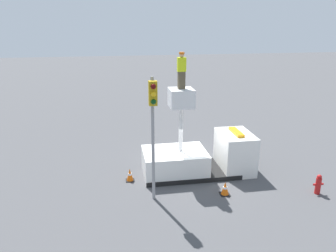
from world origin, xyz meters
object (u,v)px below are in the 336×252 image
Objects in this scene: fire_hydrant at (318,184)px; traffic_cone_curbside at (225,189)px; traffic_light_pole at (153,116)px; traffic_cone_rear at (130,175)px; worker at (182,71)px; bucket_truck at (200,156)px.

traffic_cone_curbside is at bearing 171.73° from fire_hydrant.
traffic_light_pole is 4.26m from traffic_cone_rear.
traffic_light_pole is at bearing 174.74° from fire_hydrant.
worker reaches higher than traffic_cone_rear.
bucket_truck is at bearing 147.85° from fire_hydrant.
worker is (-1.02, 0.00, 4.49)m from bucket_truck.
fire_hydrant is (4.88, -3.07, -0.46)m from bucket_truck.
fire_hydrant is 1.46× the size of traffic_cone_rear.
worker reaches higher than bucket_truck.
traffic_cone_rear is 1.03× the size of traffic_cone_curbside.
fire_hydrant is at bearing -32.15° from bucket_truck.
fire_hydrant is (7.58, -0.70, -3.46)m from traffic_light_pole.
traffic_cone_rear is (-3.67, -0.33, -0.62)m from bucket_truck.
traffic_light_pole is (-1.68, -2.37, -1.50)m from worker.
traffic_light_pole is at bearing -64.55° from traffic_cone_rear.
traffic_cone_rear is (-2.65, -0.33, -5.12)m from worker.
bucket_truck is 4.68m from traffic_light_pole.
worker is 2.65× the size of traffic_cone_rear.
traffic_light_pole is (-2.71, -2.37, 3.00)m from bucket_truck.
worker is at bearing 123.38° from traffic_cone_curbside.
traffic_cone_rear is (-8.55, 2.73, -0.16)m from fire_hydrant.
worker is 5.77m from traffic_cone_rear.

